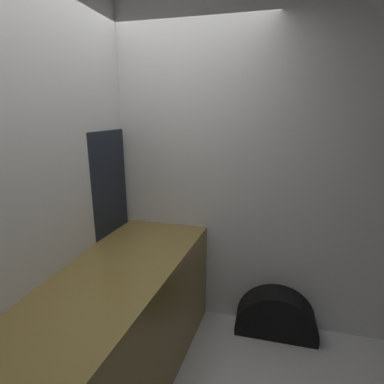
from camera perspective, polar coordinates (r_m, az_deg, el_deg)
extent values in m
plane|color=#47474C|center=(2.79, -19.31, -28.51)|extent=(60.00, 60.00, 0.00)
cube|color=#ADAAA3|center=(4.39, -1.96, -9.54)|extent=(24.00, 2.80, 0.12)
cube|color=beige|center=(6.06, 4.96, 23.40)|extent=(24.00, 0.30, 5.54)
cylinder|color=gray|center=(3.21, 0.00, -9.14)|extent=(0.05, 0.05, 0.90)
cube|color=black|center=(3.00, 0.00, 1.92)|extent=(0.16, 0.14, 0.36)
cube|color=gray|center=(2.93, -0.43, 2.13)|extent=(0.09, 0.01, 0.13)
cylinder|color=black|center=(2.96, 0.00, 6.44)|extent=(0.22, 0.11, 0.22)
cylinder|color=black|center=(2.98, -16.91, -17.10)|extent=(0.68, 0.23, 0.67)
cylinder|color=black|center=(2.58, 15.55, -23.51)|extent=(0.62, 0.26, 0.60)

